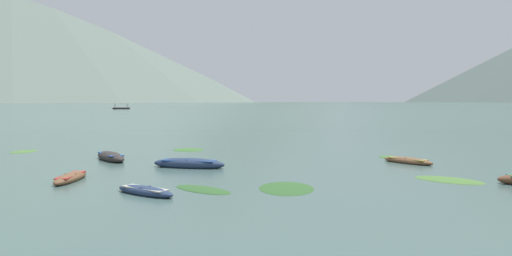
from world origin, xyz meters
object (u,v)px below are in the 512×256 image
(rowboat_3, at_px, (189,164))
(rowboat_6, at_px, (111,157))
(rowboat_0, at_px, (145,191))
(ferry_0, at_px, (121,108))
(rowboat_4, at_px, (408,161))
(rowboat_2, at_px, (71,178))

(rowboat_3, height_order, rowboat_6, rowboat_3)
(rowboat_0, xyz_separation_m, rowboat_3, (1.35, 7.45, 0.08))
(rowboat_0, height_order, rowboat_6, rowboat_6)
(rowboat_3, height_order, ferry_0, ferry_0)
(rowboat_6, bearing_deg, rowboat_4, -9.62)
(rowboat_3, distance_m, ferry_0, 183.90)
(rowboat_3, relative_size, ferry_0, 0.62)
(rowboat_0, relative_size, rowboat_6, 0.70)
(rowboat_0, xyz_separation_m, rowboat_6, (-3.85, 11.21, 0.07))
(rowboat_6, bearing_deg, rowboat_0, -71.06)
(rowboat_0, distance_m, rowboat_6, 11.85)
(rowboat_2, relative_size, rowboat_4, 1.03)
(rowboat_3, bearing_deg, ferry_0, 102.39)
(rowboat_0, bearing_deg, rowboat_2, 138.51)
(rowboat_4, height_order, rowboat_6, rowboat_6)
(rowboat_4, distance_m, ferry_0, 186.56)
(rowboat_2, xyz_separation_m, rowboat_4, (18.55, 4.54, -0.00))
(rowboat_0, relative_size, rowboat_4, 0.88)
(rowboat_0, distance_m, rowboat_4, 16.64)
(rowboat_6, bearing_deg, rowboat_2, -91.24)
(rowboat_3, distance_m, rowboat_6, 6.41)
(rowboat_4, distance_m, rowboat_6, 18.65)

